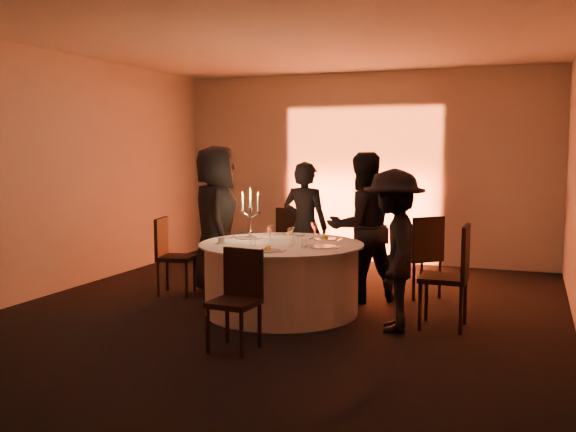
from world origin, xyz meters
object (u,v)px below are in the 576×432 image
(guest_back_right, at_px, (362,227))
(chair_left, at_px, (170,251))
(chair_back_left, at_px, (295,240))
(candelabra, at_px, (250,221))
(banquet_table, at_px, (282,278))
(chair_back_right, at_px, (422,252))
(guest_left, at_px, (216,220))
(coffee_cup, at_px, (221,241))
(chair_front, at_px, (238,293))
(chair_right, at_px, (453,270))
(guest_back_left, at_px, (305,227))
(guest_right, at_px, (393,250))

(guest_back_right, bearing_deg, chair_left, -28.32)
(chair_back_left, xyz_separation_m, candelabra, (-0.01, -1.44, 0.41))
(chair_back_left, relative_size, candelabra, 1.72)
(banquet_table, distance_m, chair_back_right, 1.84)
(chair_back_left, bearing_deg, guest_left, 72.27)
(banquet_table, relative_size, coffee_cup, 16.36)
(chair_front, xyz_separation_m, guest_back_right, (0.59, 2.16, 0.38))
(candelabra, bearing_deg, chair_left, 174.01)
(banquet_table, height_order, guest_back_right, guest_back_right)
(banquet_table, xyz_separation_m, chair_back_right, (1.34, 1.25, 0.18))
(chair_left, bearing_deg, chair_right, -108.86)
(chair_right, xyz_separation_m, guest_left, (-2.95, 0.61, 0.32))
(chair_front, height_order, coffee_cup, chair_front)
(chair_right, height_order, guest_back_left, guest_back_left)
(chair_front, bearing_deg, guest_right, 46.49)
(banquet_table, relative_size, candelabra, 3.09)
(guest_back_left, bearing_deg, guest_right, 141.75)
(chair_back_left, distance_m, chair_back_right, 1.85)
(chair_back_right, distance_m, guest_back_left, 1.48)
(chair_back_right, bearing_deg, candelabra, -14.97)
(guest_right, bearing_deg, banquet_table, -112.62)
(chair_back_left, xyz_separation_m, guest_right, (1.75, -1.92, 0.24))
(chair_back_right, bearing_deg, guest_back_left, -38.25)
(banquet_table, height_order, chair_back_left, chair_back_left)
(guest_back_left, height_order, candelabra, guest_back_left)
(banquet_table, xyz_separation_m, chair_front, (0.10, -1.34, 0.12))
(guest_back_right, bearing_deg, chair_front, 34.89)
(chair_front, bearing_deg, banquet_table, 98.44)
(chair_front, height_order, candelabra, candelabra)
(chair_back_right, distance_m, chair_right, 1.33)
(banquet_table, relative_size, guest_back_left, 1.10)
(chair_back_right, bearing_deg, chair_left, -27.45)
(guest_left, relative_size, guest_back_left, 1.12)
(chair_back_left, bearing_deg, guest_right, 146.54)
(banquet_table, bearing_deg, guest_back_left, 95.76)
(chair_front, distance_m, candelabra, 1.73)
(guest_right, bearing_deg, chair_back_right, 166.79)
(chair_front, xyz_separation_m, candelabra, (-0.58, 1.57, 0.47))
(guest_back_left, height_order, guest_right, guest_back_left)
(guest_right, bearing_deg, chair_back_left, -149.00)
(coffee_cup, bearing_deg, chair_right, 5.96)
(chair_back_left, relative_size, chair_front, 1.11)
(candelabra, bearing_deg, chair_back_right, 29.40)
(banquet_table, height_order, coffee_cup, coffee_cup)
(coffee_cup, bearing_deg, chair_back_left, 85.55)
(guest_back_left, xyz_separation_m, guest_right, (1.40, -1.35, -0.02))
(guest_right, xyz_separation_m, candelabra, (-1.76, 0.48, 0.17))
(chair_front, bearing_deg, chair_left, 139.63)
(chair_back_left, height_order, chair_front, chair_back_left)
(chair_right, xyz_separation_m, candelabra, (-2.31, 0.22, 0.38))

